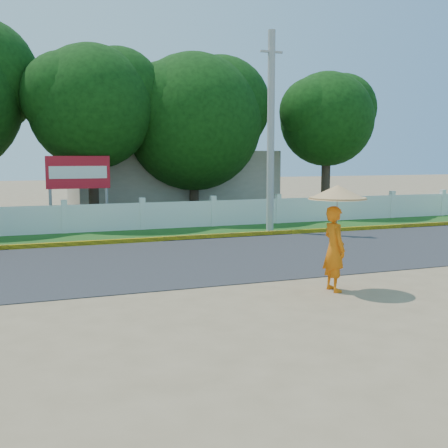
% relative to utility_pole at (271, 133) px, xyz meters
% --- Properties ---
extents(ground, '(120.00, 120.00, 0.00)m').
position_rel_utility_pole_xyz_m(ground, '(-4.52, -8.89, -3.82)').
color(ground, '#9E8460').
rests_on(ground, ground).
extents(road, '(60.00, 7.00, 0.02)m').
position_rel_utility_pole_xyz_m(road, '(-4.52, -4.39, -3.81)').
color(road, '#38383A').
rests_on(road, ground).
extents(grass_verge, '(60.00, 3.50, 0.03)m').
position_rel_utility_pole_xyz_m(grass_verge, '(-4.52, 0.86, -3.80)').
color(grass_verge, '#2D601E').
rests_on(grass_verge, ground).
extents(curb, '(40.00, 0.18, 0.16)m').
position_rel_utility_pole_xyz_m(curb, '(-4.52, -0.84, -3.74)').
color(curb, yellow).
rests_on(curb, ground).
extents(fence, '(40.00, 0.10, 1.10)m').
position_rel_utility_pole_xyz_m(fence, '(-4.52, 2.31, -3.27)').
color(fence, silver).
rests_on(fence, ground).
extents(building_near, '(10.00, 6.00, 3.20)m').
position_rel_utility_pole_xyz_m(building_near, '(-1.52, 9.11, -2.22)').
color(building_near, '#B7AD99').
rests_on(building_near, ground).
extents(utility_pole, '(0.28, 0.28, 7.63)m').
position_rel_utility_pole_xyz_m(utility_pole, '(0.00, 0.00, 0.00)').
color(utility_pole, '#989896').
rests_on(utility_pole, ground).
extents(monk_with_parasol, '(1.28, 1.28, 2.34)m').
position_rel_utility_pole_xyz_m(monk_with_parasol, '(-2.77, -9.15, -2.29)').
color(monk_with_parasol, orange).
rests_on(monk_with_parasol, ground).
extents(billboard, '(2.50, 0.13, 2.95)m').
position_rel_utility_pole_xyz_m(billboard, '(-6.84, 3.41, -1.68)').
color(billboard, gray).
rests_on(billboard, ground).
extents(tree_row, '(28.42, 7.78, 8.71)m').
position_rel_utility_pole_xyz_m(tree_row, '(-7.54, 5.42, 1.03)').
color(tree_row, '#473828').
rests_on(tree_row, ground).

